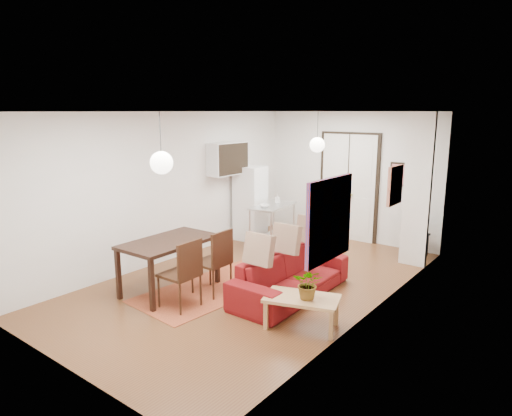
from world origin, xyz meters
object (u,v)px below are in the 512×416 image
Objects in this scene: sofa at (291,276)px; dining_chair_near at (216,254)px; dining_chair_far at (184,266)px; kitchen_counter at (272,219)px; dining_table at (169,246)px; black_side_chair at (417,229)px; fridge at (250,203)px; coffee_table at (302,301)px.

dining_chair_near is at bearing 117.68° from sofa.
kitchen_counter is at bearing -168.07° from dining_chair_far.
dining_chair_far is at bearing -1.19° from dining_chair_near.
black_side_chair is (2.55, 4.41, -0.22)m from dining_table.
dining_table is at bearing -80.44° from fridge.
dining_chair_near is (-1.09, -0.58, 0.29)m from sofa.
coffee_table is at bearing 102.48° from dining_chair_far.
sofa reaches higher than coffee_table.
fridge is 1.81× the size of black_side_chair.
dining_table reaches higher than sofa.
dining_table is 1.69× the size of black_side_chair.
fridge reaches higher than coffee_table.
fridge is at bearing -158.10° from dining_chair_far.
dining_table is 0.66m from dining_chair_far.
dining_chair_far is 1.15× the size of black_side_chair.
dining_chair_far is at bearing -84.88° from kitchen_counter.
coffee_table is at bearing -139.48° from sofa.
kitchen_counter is (-1.87, 2.11, 0.25)m from sofa.
coffee_table is at bearing -48.41° from fridge.
kitchen_counter is at bearing 131.48° from coffee_table.
dining_chair_near is at bearing -67.63° from fridge.
fridge is at bearing 33.79° from black_side_chair.
fridge is at bearing 137.30° from coffee_table.
dining_chair_far reaches higher than dining_table.
coffee_table is 1.05× the size of dining_chair_near.
sofa is at bearing -46.33° from fridge.
dining_chair_far is (0.60, -0.24, -0.15)m from dining_table.
kitchen_counter is at bearing 93.44° from dining_table.
fridge is 3.17m from dining_chair_near.
dining_table is at bearing 121.23° from sofa.
dining_table is (-1.69, -1.04, 0.43)m from sofa.
black_side_chair is (0.86, 3.37, 0.21)m from sofa.
coffee_table is 0.89× the size of kitchen_counter.
sofa is 2.15× the size of dining_chair_near.
fridge is (-3.30, 3.04, 0.46)m from coffee_table.
fridge is (-2.57, 2.21, 0.51)m from sofa.
dining_chair_far reaches higher than sofa.
kitchen_counter is 0.75m from fridge.
kitchen_counter is (-2.60, 2.94, 0.20)m from coffee_table.
coffee_table is 0.66× the size of fridge.
dining_table is 1.48× the size of dining_chair_near.
black_side_chair is at bearing -14.71° from sofa.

